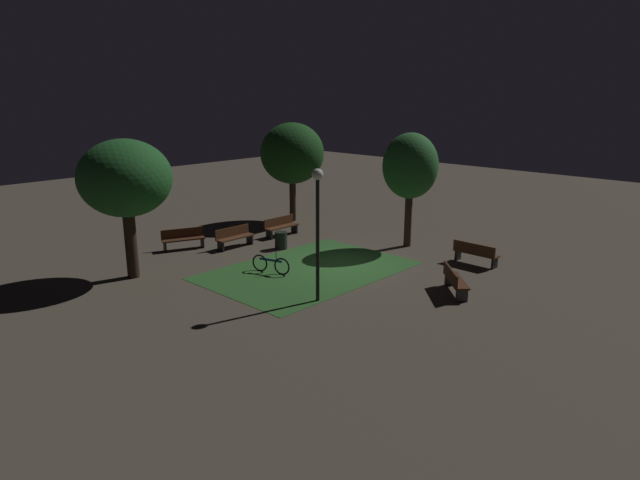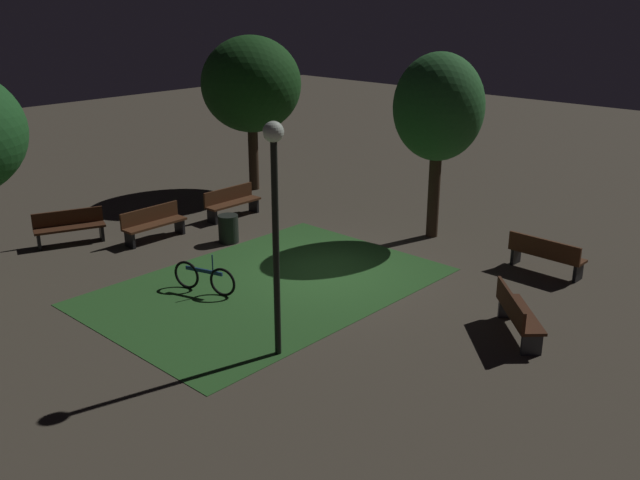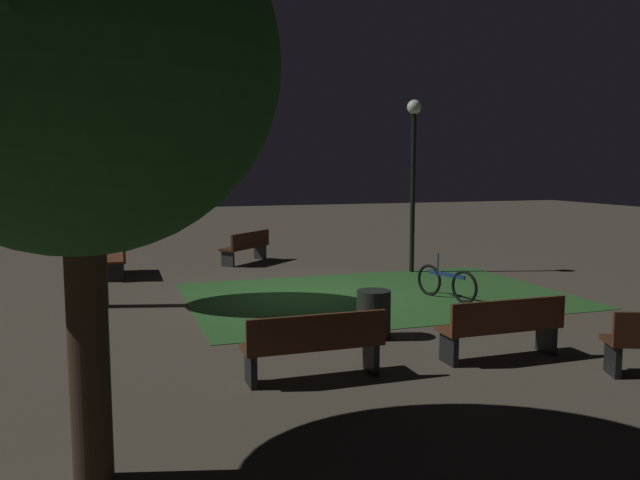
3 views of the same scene
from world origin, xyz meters
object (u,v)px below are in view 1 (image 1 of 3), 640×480
at_px(bench_path_side, 454,280).
at_px(tree_left_canopy, 292,154).
at_px(bench_near_trees, 234,237).
at_px(tree_near_wall, 410,167).
at_px(bench_lawn_edge, 475,253).
at_px(bicycle, 271,264).
at_px(bench_back_row, 183,238).
at_px(tree_back_left, 125,179).
at_px(trash_bin, 281,240).
at_px(lamp_post_near_wall, 318,212).
at_px(bench_by_lamp, 281,226).

bearing_deg(bench_path_side, tree_left_canopy, -107.95).
bearing_deg(bench_near_trees, tree_near_wall, 135.08).
bearing_deg(tree_left_canopy, bench_path_side, 72.05).
relative_size(bench_lawn_edge, bicycle, 1.15).
height_order(bench_path_side, bench_back_row, same).
height_order(bench_back_row, tree_back_left, tree_back_left).
bearing_deg(trash_bin, bench_near_trees, -53.04).
distance_m(tree_near_wall, tree_back_left, 11.50).
height_order(tree_left_canopy, lamp_post_near_wall, tree_left_canopy).
bearing_deg(bicycle, tree_near_wall, 167.18).
bearing_deg(bench_back_row, tree_back_left, 29.11).
xyz_separation_m(tree_left_canopy, lamp_post_near_wall, (7.50, 8.96, -0.53)).
height_order(bench_back_row, tree_near_wall, tree_near_wall).
bearing_deg(lamp_post_near_wall, bench_near_trees, -106.90).
bearing_deg(trash_bin, tree_left_canopy, -139.32).
xyz_separation_m(bench_near_trees, lamp_post_near_wall, (2.15, 7.08, 2.48)).
relative_size(bench_lawn_edge, tree_near_wall, 0.37).
bearing_deg(tree_near_wall, bicycle, -12.82).
bearing_deg(tree_near_wall, bench_back_row, -43.67).
height_order(trash_bin, bicycle, bicycle).
height_order(bench_by_lamp, bicycle, bicycle).
xyz_separation_m(bench_by_lamp, bench_near_trees, (2.75, 0.00, 0.00)).
height_order(tree_near_wall, tree_back_left, tree_back_left).
distance_m(lamp_post_near_wall, bicycle, 4.26).
height_order(bench_near_trees, trash_bin, bench_near_trees).
distance_m(bench_path_side, trash_bin, 8.28).
bearing_deg(lamp_post_near_wall, tree_back_left, -66.13).
height_order(tree_near_wall, trash_bin, tree_near_wall).
distance_m(bench_path_side, tree_back_left, 11.92).
height_order(bench_near_trees, tree_near_wall, tree_near_wall).
distance_m(bench_by_lamp, tree_left_canopy, 4.40).
bearing_deg(lamp_post_near_wall, bench_back_row, -93.13).
xyz_separation_m(bench_path_side, bench_lawn_edge, (-3.43, -1.08, 0.00)).
xyz_separation_m(bench_by_lamp, bench_back_row, (4.44, -1.38, 0.00)).
relative_size(bench_path_side, bench_back_row, 0.88).
bearing_deg(tree_near_wall, bench_path_side, 50.00).
relative_size(tree_left_canopy, trash_bin, 6.73).
xyz_separation_m(trash_bin, bicycle, (2.54, 2.18, -0.03)).
relative_size(bench_back_row, trash_bin, 2.46).
xyz_separation_m(bench_near_trees, bench_lawn_edge, (-4.95, 8.85, 0.00)).
bearing_deg(bench_path_side, bench_lawn_edge, -162.56).
bearing_deg(bench_by_lamp, tree_left_canopy, -144.03).
relative_size(tree_back_left, trash_bin, 6.70).
xyz_separation_m(bench_by_lamp, bicycle, (4.05, 3.83, -0.14)).
bearing_deg(bench_by_lamp, bicycle, 43.43).
distance_m(tree_back_left, bicycle, 6.01).
relative_size(bench_path_side, bench_lawn_edge, 0.90).
distance_m(bench_lawn_edge, tree_near_wall, 4.64).
distance_m(lamp_post_near_wall, trash_bin, 6.91).
xyz_separation_m(bench_by_lamp, tree_near_wall, (-2.61, 5.35, 3.01)).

